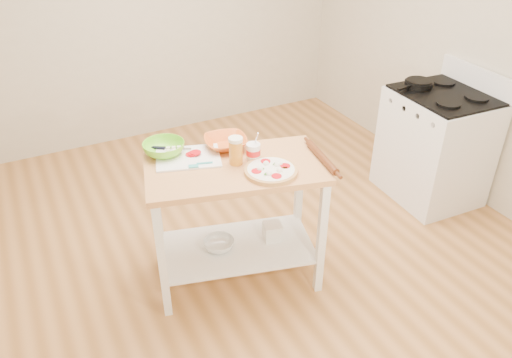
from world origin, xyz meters
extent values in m
cube|color=#B77D43|center=(0.00, 0.00, -0.01)|extent=(4.00, 4.50, 0.02)
cube|color=beige|center=(0.00, 2.26, 1.35)|extent=(4.00, 0.02, 2.70)
cube|color=beige|center=(2.01, 0.00, 1.35)|extent=(0.02, 4.50, 2.70)
cube|color=tan|center=(-0.28, -0.24, 0.88)|extent=(1.22, 0.86, 0.04)
cube|color=white|center=(-0.28, -0.24, 0.25)|extent=(1.13, 0.78, 0.02)
cube|color=white|center=(-0.84, -0.36, 0.43)|extent=(0.06, 0.06, 0.86)
cube|color=white|center=(-0.71, 0.14, 0.43)|extent=(0.06, 0.06, 0.86)
cube|color=white|center=(0.14, -0.61, 0.43)|extent=(0.06, 0.06, 0.86)
cube|color=white|center=(0.27, -0.12, 0.43)|extent=(0.06, 0.06, 0.86)
cube|color=white|center=(1.66, -0.04, 0.46)|extent=(0.69, 0.80, 0.92)
cube|color=black|center=(1.66, -0.04, 0.93)|extent=(0.65, 0.76, 0.02)
cube|color=white|center=(1.97, -0.06, 1.02)|extent=(0.07, 0.77, 0.18)
cylinder|color=black|center=(1.56, 0.17, 0.98)|extent=(0.23, 0.23, 0.03)
cube|color=black|center=(1.39, 0.14, 0.98)|extent=(0.15, 0.04, 0.02)
cylinder|color=tan|center=(-0.13, -0.41, 0.91)|extent=(0.32, 0.32, 0.02)
cylinder|color=tan|center=(-0.13, -0.41, 0.92)|extent=(0.32, 0.32, 0.01)
cylinder|color=white|center=(-0.13, -0.41, 0.92)|extent=(0.29, 0.29, 0.01)
cylinder|color=red|center=(-0.03, -0.43, 0.93)|extent=(0.06, 0.06, 0.01)
cylinder|color=red|center=(-0.11, -0.32, 0.93)|extent=(0.06, 0.06, 0.01)
cylinder|color=red|center=(-0.22, -0.40, 0.93)|extent=(0.06, 0.06, 0.01)
cylinder|color=red|center=(-0.14, -0.51, 0.93)|extent=(0.06, 0.06, 0.01)
sphere|color=white|center=(-0.07, -0.40, 0.93)|extent=(0.04, 0.04, 0.04)
sphere|color=white|center=(-0.13, -0.35, 0.93)|extent=(0.04, 0.04, 0.04)
sphere|color=white|center=(-0.19, -0.39, 0.93)|extent=(0.04, 0.04, 0.04)
sphere|color=white|center=(-0.17, -0.47, 0.93)|extent=(0.04, 0.04, 0.04)
sphere|color=white|center=(-0.09, -0.46, 0.93)|extent=(0.04, 0.04, 0.04)
sphere|color=white|center=(-0.05, -0.39, 0.93)|extent=(0.04, 0.04, 0.04)
plane|color=#205E0E|center=(-0.05, -0.45, 0.93)|extent=(0.04, 0.04, 0.00)
plane|color=#205E0E|center=(-0.08, -0.38, 0.93)|extent=(0.04, 0.04, 0.00)
plane|color=#205E0E|center=(-0.13, -0.35, 0.93)|extent=(0.03, 0.03, 0.00)
plane|color=#205E0E|center=(-0.18, -0.39, 0.93)|extent=(0.04, 0.04, 0.00)
plane|color=#205E0E|center=(-0.18, -0.46, 0.93)|extent=(0.04, 0.04, 0.00)
cube|color=white|center=(-0.51, -0.02, 0.91)|extent=(0.47, 0.40, 0.01)
cube|color=#F4EACC|center=(-0.60, 0.08, 0.92)|extent=(0.03, 0.03, 0.02)
cube|color=#F4EACC|center=(-0.57, 0.07, 0.92)|extent=(0.03, 0.03, 0.02)
cube|color=#F4EACC|center=(-0.53, 0.06, 0.92)|extent=(0.03, 0.03, 0.02)
cube|color=#F4EACC|center=(-0.59, 0.11, 0.92)|extent=(0.03, 0.03, 0.02)
cube|color=#F4EACC|center=(-0.56, 0.10, 0.92)|extent=(0.03, 0.03, 0.02)
cube|color=#F4EACC|center=(-0.52, 0.09, 0.92)|extent=(0.03, 0.03, 0.02)
cylinder|color=red|center=(-0.48, -0.01, 0.92)|extent=(0.07, 0.07, 0.01)
cylinder|color=red|center=(-0.47, -0.01, 0.92)|extent=(0.07, 0.07, 0.01)
cylinder|color=red|center=(-0.45, -0.02, 0.93)|extent=(0.07, 0.07, 0.01)
cube|color=#38ACAC|center=(-0.52, -0.16, 0.92)|extent=(0.07, 0.05, 0.01)
cylinder|color=#38ACAC|center=(-0.45, -0.15, 0.92)|extent=(0.10, 0.04, 0.01)
cube|color=silver|center=(-0.53, 0.11, 0.91)|extent=(0.16, 0.12, 0.00)
cube|color=black|center=(-0.65, 0.17, 0.92)|extent=(0.09, 0.07, 0.01)
imported|color=#D85F20|center=(-0.23, 0.01, 0.93)|extent=(0.33, 0.33, 0.07)
imported|color=#73D929|center=(-0.62, 0.10, 0.94)|extent=(0.33, 0.33, 0.08)
cylinder|color=orange|center=(-0.26, -0.22, 0.98)|extent=(0.08, 0.08, 0.15)
cylinder|color=white|center=(-0.26, -0.22, 1.07)|extent=(0.09, 0.09, 0.02)
cylinder|color=white|center=(-0.15, -0.22, 0.95)|extent=(0.09, 0.09, 0.11)
cylinder|color=red|center=(-0.15, -0.22, 0.95)|extent=(0.09, 0.09, 0.04)
cylinder|color=silver|center=(-0.13, -0.22, 1.04)|extent=(0.01, 0.06, 0.11)
cylinder|color=#5F2E15|center=(0.23, -0.43, 0.92)|extent=(0.11, 0.40, 0.05)
imported|color=silver|center=(-0.40, -0.20, 0.29)|extent=(0.25, 0.25, 0.07)
cube|color=white|center=(-0.02, -0.27, 0.32)|extent=(0.15, 0.15, 0.12)
camera|label=1|loc=(-1.38, -2.66, 2.45)|focal=35.00mm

